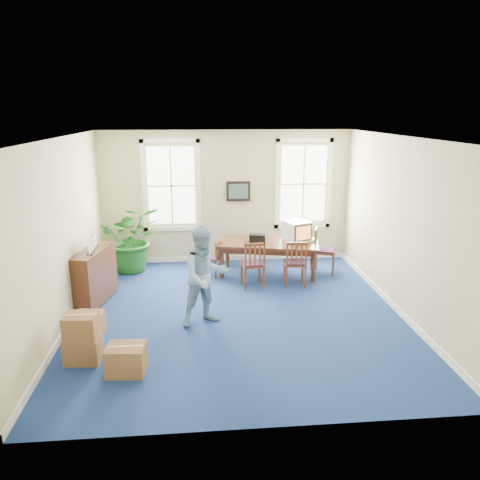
{
  "coord_description": "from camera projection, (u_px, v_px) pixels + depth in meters",
  "views": [
    {
      "loc": [
        -0.69,
        -7.95,
        3.64
      ],
      "look_at": [
        0.1,
        0.6,
        1.25
      ],
      "focal_mm": 35.0,
      "sensor_mm": 36.0,
      "label": 1
    }
  ],
  "objects": [
    {
      "name": "potted_plant",
      "position": [
        132.0,
        238.0,
        10.81
      ],
      "size": [
        1.61,
        1.47,
        1.56
      ],
      "primitive_type": "imported",
      "rotation": [
        0.0,
        0.0,
        0.19
      ],
      "color": "#1B591B",
      "rests_on": "ground"
    },
    {
      "name": "game_console",
      "position": [
        310.0,
        240.0,
        10.66
      ],
      "size": [
        0.22,
        0.25,
        0.06
      ],
      "primitive_type": "cube",
      "rotation": [
        0.0,
        0.0,
        -0.19
      ],
      "color": "white",
      "rests_on": "conference_table"
    },
    {
      "name": "crt_tv",
      "position": [
        297.0,
        231.0,
        10.62
      ],
      "size": [
        0.67,
        0.7,
        0.46
      ],
      "primitive_type": null,
      "rotation": [
        0.0,
        0.0,
        0.39
      ],
      "color": "#B7B7BC",
      "rests_on": "conference_table"
    },
    {
      "name": "chair_end_right",
      "position": [
        325.0,
        250.0,
        10.76
      ],
      "size": [
        0.59,
        0.59,
        1.05
      ],
      "primitive_type": null,
      "rotation": [
        0.0,
        0.0,
        1.25
      ],
      "color": "brown",
      "rests_on": "ground"
    },
    {
      "name": "floor",
      "position": [
        238.0,
        314.0,
        8.66
      ],
      "size": [
        6.5,
        6.5,
        0.0
      ],
      "primitive_type": "plane",
      "color": "navy",
      "rests_on": "ground"
    },
    {
      "name": "cardboard_boxes",
      "position": [
        97.0,
        333.0,
        7.05
      ],
      "size": [
        1.45,
        1.45,
        0.78
      ],
      "primitive_type": null,
      "rotation": [
        0.0,
        0.0,
        -0.06
      ],
      "color": "brown",
      "rests_on": "ground"
    },
    {
      "name": "wall_front",
      "position": [
        263.0,
        303.0,
        5.11
      ],
      "size": [
        6.5,
        0.0,
        6.5
      ],
      "primitive_type": "plane",
      "rotation": [
        -1.57,
        0.0,
        0.0
      ],
      "color": "#B9B186",
      "rests_on": "ground"
    },
    {
      "name": "chair_near_right",
      "position": [
        295.0,
        262.0,
        9.96
      ],
      "size": [
        0.49,
        0.49,
        1.02
      ],
      "primitive_type": null,
      "rotation": [
        0.0,
        0.0,
        3.07
      ],
      "color": "brown",
      "rests_on": "ground"
    },
    {
      "name": "chair_near_left",
      "position": [
        253.0,
        264.0,
        9.88
      ],
      "size": [
        0.5,
        0.5,
        1.02
      ],
      "primitive_type": null,
      "rotation": [
        0.0,
        0.0,
        3.24
      ],
      "color": "brown",
      "rests_on": "ground"
    },
    {
      "name": "chair_end_left",
      "position": [
        211.0,
        258.0,
        10.55
      ],
      "size": [
        0.49,
        0.49,
        0.84
      ],
      "primitive_type": null,
      "rotation": [
        0.0,
        0.0,
        -1.92
      ],
      "color": "brown",
      "rests_on": "ground"
    },
    {
      "name": "baseboard_left",
      "position": [
        73.0,
        317.0,
        8.38
      ],
      "size": [
        0.04,
        6.5,
        0.12
      ],
      "primitive_type": "cube",
      "color": "white",
      "rests_on": "ground"
    },
    {
      "name": "baseboard_right",
      "position": [
        393.0,
        305.0,
        8.91
      ],
      "size": [
        0.04,
        6.5,
        0.12
      ],
      "primitive_type": "cube",
      "color": "white",
      "rests_on": "ground"
    },
    {
      "name": "window_left",
      "position": [
        171.0,
        186.0,
        11.13
      ],
      "size": [
        1.4,
        0.12,
        2.2
      ],
      "primitive_type": null,
      "color": "white",
      "rests_on": "ground"
    },
    {
      "name": "wall_picture",
      "position": [
        238.0,
        191.0,
        11.29
      ],
      "size": [
        0.58,
        0.06,
        0.48
      ],
      "primitive_type": null,
      "color": "black",
      "rests_on": "ground"
    },
    {
      "name": "window_right",
      "position": [
        303.0,
        184.0,
        11.42
      ],
      "size": [
        1.4,
        0.12,
        2.2
      ],
      "primitive_type": null,
      "color": "white",
      "rests_on": "ground"
    },
    {
      "name": "ceiling",
      "position": [
        237.0,
        137.0,
        7.8
      ],
      "size": [
        6.5,
        6.5,
        0.0
      ],
      "primitive_type": "plane",
      "rotation": [
        3.14,
        0.0,
        0.0
      ],
      "color": "white",
      "rests_on": "ground"
    },
    {
      "name": "baseboard_back",
      "position": [
        226.0,
        258.0,
        11.73
      ],
      "size": [
        6.0,
        0.04,
        0.12
      ],
      "primitive_type": "cube",
      "color": "white",
      "rests_on": "ground"
    },
    {
      "name": "credenza",
      "position": [
        95.0,
        277.0,
        9.05
      ],
      "size": [
        0.65,
        1.38,
        1.04
      ],
      "primitive_type": "cube",
      "rotation": [
        0.0,
        0.0,
        -0.21
      ],
      "color": "#4B2717",
      "rests_on": "ground"
    },
    {
      "name": "wall_back",
      "position": [
        226.0,
        197.0,
        11.35
      ],
      "size": [
        6.5,
        0.0,
        6.5
      ],
      "primitive_type": "plane",
      "rotation": [
        1.57,
        0.0,
        0.0
      ],
      "color": "#B9B186",
      "rests_on": "ground"
    },
    {
      "name": "brochure_rack",
      "position": [
        93.0,
        244.0,
        8.87
      ],
      "size": [
        0.23,
        0.65,
        0.28
      ],
      "primitive_type": null,
      "rotation": [
        0.0,
        0.0,
        -0.2
      ],
      "color": "#99999E",
      "rests_on": "credenza"
    },
    {
      "name": "man",
      "position": [
        205.0,
        277.0,
        8.05
      ],
      "size": [
        1.04,
        0.93,
        1.75
      ],
      "primitive_type": "imported",
      "rotation": [
        0.0,
        0.0,
        0.38
      ],
      "color": "#7BA3C6",
      "rests_on": "ground"
    },
    {
      "name": "wall_left",
      "position": [
        62.0,
        234.0,
        7.97
      ],
      "size": [
        0.0,
        6.5,
        6.5
      ],
      "primitive_type": "plane",
      "rotation": [
        1.57,
        0.0,
        1.57
      ],
      "color": "#B9B186",
      "rests_on": "ground"
    },
    {
      "name": "equipment_bag",
      "position": [
        257.0,
        238.0,
        10.58
      ],
      "size": [
        0.39,
        0.29,
        0.18
      ],
      "primitive_type": "cube",
      "rotation": [
        0.0,
        0.0,
        -0.17
      ],
      "color": "black",
      "rests_on": "conference_table"
    },
    {
      "name": "wall_right",
      "position": [
        402.0,
        226.0,
        8.5
      ],
      "size": [
        0.0,
        6.5,
        6.5
      ],
      "primitive_type": "plane",
      "rotation": [
        1.57,
        0.0,
        -1.57
      ],
      "color": "#B9B186",
      "rests_on": "ground"
    },
    {
      "name": "conference_table",
      "position": [
        268.0,
        258.0,
        10.68
      ],
      "size": [
        2.39,
        1.47,
        0.76
      ],
      "primitive_type": null,
      "rotation": [
        0.0,
        0.0,
        -0.22
      ],
      "color": "#4B2717",
      "rests_on": "ground"
    }
  ]
}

